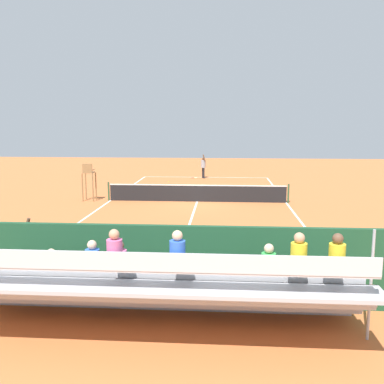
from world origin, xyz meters
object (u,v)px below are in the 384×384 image
Objects in this scene: equipment_bag at (155,287)px; tennis_racket at (195,178)px; line_judge at (25,253)px; tennis_player at (203,166)px; bleacher_stand at (159,287)px; courtside_bench at (231,273)px; umpire_chair at (89,178)px; tennis_ball_near at (169,182)px; tennis_net at (197,193)px.

equipment_bag reaches higher than tennis_racket.
tennis_player is at bearing -98.73° from line_judge.
bleacher_stand reaches higher than courtside_bench.
umpire_chair is at bearing -79.66° from line_judge.
courtside_bench is (-1.58, -2.12, -0.42)m from bleacher_stand.
equipment_bag is at bearing 179.04° from line_judge.
bleacher_stand is at bearing 90.58° from tennis_player.
tennis_player reaches higher than courtside_bench.
umpire_chair is at bearing -67.51° from bleacher_stand.
tennis_ball_near reaches higher than tennis_racket.
tennis_ball_near is at bearing -71.68° from tennis_net.
line_judge is (3.65, 23.75, 0.00)m from tennis_player.
bleacher_stand is at bearing 112.49° from umpire_chair.
line_judge is at bearing 0.72° from courtside_bench.
tennis_net is 10.42m from tennis_player.
tennis_player is (1.84, -23.68, 0.46)m from courtside_bench.
umpire_chair is 15.34m from courtside_bench.
tennis_net is at bearing 108.32° from tennis_ball_near.
umpire_chair is at bearing 60.15° from tennis_player.
line_judge is (5.49, 0.07, 0.46)m from courtside_bench.
equipment_bag is at bearing 91.20° from tennis_racket.
bleacher_stand is at bearing 101.24° from equipment_bag.
tennis_ball_near is (4.33, -21.24, -0.53)m from courtside_bench.
umpire_chair reaches higher than line_judge.
courtside_bench is at bearing -179.28° from line_judge.
courtside_bench is (-7.90, 13.13, -0.76)m from umpire_chair.
tennis_net is 4.81× the size of umpire_chair.
tennis_player is (-6.05, -10.55, -0.30)m from umpire_chair.
tennis_ball_near is 21.36m from line_judge.
tennis_player is at bearing -85.55° from courtside_bench.
bleacher_stand is at bearing 96.72° from tennis_ball_near.
tennis_net reaches higher than courtside_bench.
umpire_chair is at bearing -65.94° from equipment_bag.
umpire_chair reaches higher than tennis_player.
tennis_racket is 24.06m from line_judge.
tennis_ball_near is (2.75, -23.36, -0.95)m from bleacher_stand.
tennis_ball_near is at bearing 53.84° from tennis_racket.
umpire_chair is 12.17m from tennis_player.
courtside_bench is 0.93× the size of line_judge.
line_judge reaches higher than tennis_racket.
tennis_net reaches higher than equipment_bag.
tennis_racket is at bearing -116.97° from umpire_chair.
bleacher_stand is 25.93m from tennis_racket.
equipment_bag is 3.61m from line_judge.
tennis_player is at bearing -119.85° from umpire_chair.
tennis_racket is 3.15m from tennis_ball_near.
bleacher_stand reaches higher than umpire_chair.
umpire_chair reaches higher than tennis_net.
umpire_chair is 1.11× the size of line_judge.
bleacher_stand is 5.03× the size of courtside_bench.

